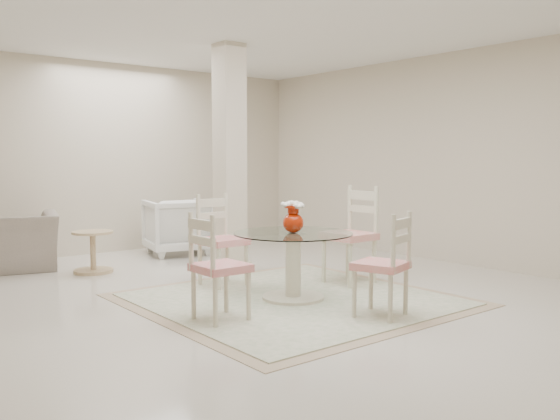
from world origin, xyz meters
TOP-DOWN VIEW (x-y plane):
  - ground at (0.00, 0.00)m, footprint 7.00×7.00m
  - room_shell at (0.00, 0.00)m, footprint 6.02×7.02m
  - column at (0.50, 1.30)m, footprint 0.30×0.30m
  - area_rug at (0.08, -0.39)m, footprint 2.77×2.77m
  - dining_table at (0.08, -0.39)m, footprint 1.12×1.12m
  - red_vase at (0.08, -0.40)m, footprint 0.23×0.22m
  - dining_chair_east at (1.09, -0.21)m, footprint 0.48×0.48m
  - dining_chair_north at (-0.11, 0.61)m, footprint 0.44×0.44m
  - dining_chair_west at (-0.92, -0.58)m, footprint 0.41×0.41m
  - dining_chair_south at (0.28, -1.39)m, footprint 0.50×0.50m
  - recliner_taupe at (-1.61, 2.89)m, footprint 1.26×1.16m
  - armchair_white at (0.57, 2.74)m, footprint 1.01×1.03m
  - side_table at (-0.89, 2.14)m, footprint 0.47×0.47m

SIDE VIEW (x-z plane):
  - ground at x=0.00m, z-range 0.00..0.00m
  - area_rug at x=0.08m, z-range 0.00..0.02m
  - side_table at x=-0.89m, z-range -0.02..0.47m
  - dining_table at x=0.08m, z-range 0.01..0.65m
  - recliner_taupe at x=-1.61m, z-range 0.00..0.69m
  - armchair_white at x=0.57m, z-range 0.00..0.78m
  - dining_chair_south at x=0.28m, z-range 0.03..1.02m
  - dining_chair_west at x=-0.92m, z-range 0.03..1.03m
  - dining_chair_north at x=-0.11m, z-range 0.03..1.10m
  - dining_chair_east at x=1.09m, z-range 0.03..1.19m
  - red_vase at x=0.08m, z-range 0.65..0.95m
  - column at x=0.50m, z-range 0.00..2.70m
  - room_shell at x=0.00m, z-range 0.50..3.21m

